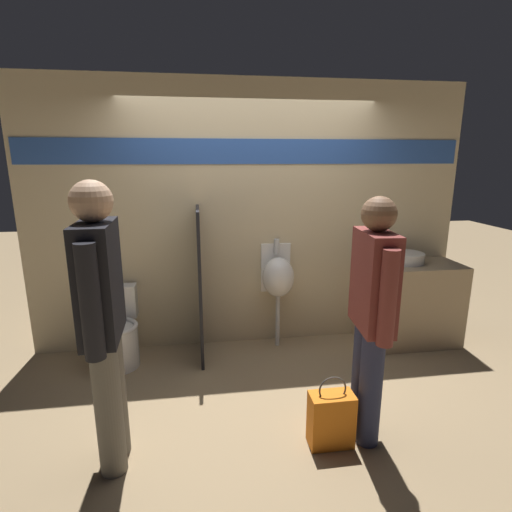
% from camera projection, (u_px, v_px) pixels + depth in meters
% --- Properties ---
extents(ground_plane, '(16.00, 16.00, 0.00)m').
position_uv_depth(ground_plane, '(259.00, 366.00, 3.84)').
color(ground_plane, '#997F5B').
extents(display_wall, '(4.45, 0.07, 2.70)m').
position_uv_depth(display_wall, '(250.00, 217.00, 4.09)').
color(display_wall, beige).
rests_on(display_wall, ground_plane).
extents(sink_counter, '(1.01, 0.54, 0.87)m').
position_uv_depth(sink_counter, '(409.00, 303.00, 4.26)').
color(sink_counter, tan).
rests_on(sink_counter, ground_plane).
extents(sink_basin, '(0.37, 0.37, 0.25)m').
position_uv_depth(sink_basin, '(406.00, 258.00, 4.19)').
color(sink_basin, white).
rests_on(sink_basin, sink_counter).
extents(cell_phone, '(0.07, 0.14, 0.01)m').
position_uv_depth(cell_phone, '(390.00, 267.00, 4.01)').
color(cell_phone, '#B7B7BC').
rests_on(cell_phone, sink_counter).
extents(divider_near_counter, '(0.03, 0.58, 1.50)m').
position_uv_depth(divider_near_counter, '(200.00, 285.00, 3.86)').
color(divider_near_counter, black).
rests_on(divider_near_counter, ground_plane).
extents(urinal_near_counter, '(0.33, 0.32, 1.14)m').
position_uv_depth(urinal_near_counter, '(278.00, 277.00, 4.10)').
color(urinal_near_counter, silver).
rests_on(urinal_near_counter, ground_plane).
extents(toilet, '(0.40, 0.57, 0.87)m').
position_uv_depth(toilet, '(118.00, 336.00, 3.83)').
color(toilet, white).
rests_on(toilet, ground_plane).
extents(person_in_vest, '(0.24, 0.64, 1.83)m').
position_uv_depth(person_in_vest, '(103.00, 318.00, 2.41)').
color(person_in_vest, '#666056').
rests_on(person_in_vest, ground_plane).
extents(person_with_lanyard, '(0.23, 0.60, 1.72)m').
position_uv_depth(person_with_lanyard, '(372.00, 311.00, 2.67)').
color(person_with_lanyard, '#282D4C').
rests_on(person_with_lanyard, ground_plane).
extents(shopping_bag, '(0.30, 0.17, 0.52)m').
position_uv_depth(shopping_bag, '(331.00, 419.00, 2.75)').
color(shopping_bag, orange).
rests_on(shopping_bag, ground_plane).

